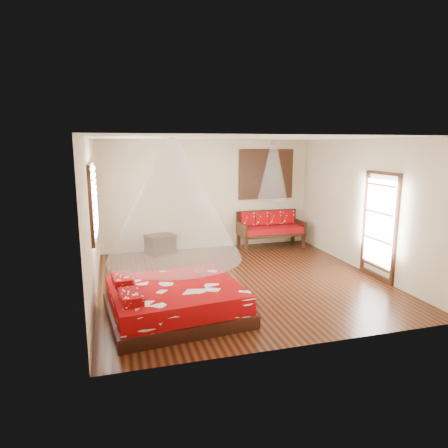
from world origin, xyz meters
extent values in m
cube|color=black|center=(0.00, 0.00, -0.01)|extent=(5.50, 5.50, 0.02)
cube|color=silver|center=(0.00, 0.00, 2.81)|extent=(5.50, 5.50, 0.02)
cube|color=#C6B690|center=(-2.76, 0.00, 1.40)|extent=(0.02, 5.50, 2.80)
cube|color=#C6B690|center=(2.76, 0.00, 1.40)|extent=(0.02, 5.50, 2.80)
cube|color=#C6B690|center=(0.00, 2.76, 1.40)|extent=(5.50, 0.02, 2.80)
cube|color=#C6B690|center=(0.00, -2.76, 1.40)|extent=(5.50, 0.02, 2.80)
cube|color=black|center=(-1.50, -1.31, 0.10)|extent=(2.24, 2.07, 0.20)
cube|color=#9A0407|center=(-1.50, -1.31, 0.35)|extent=(2.13, 1.96, 0.30)
cube|color=#9A0407|center=(-2.21, -1.78, 0.57)|extent=(0.35, 0.57, 0.14)
cube|color=#9A0407|center=(-2.30, -1.00, 0.57)|extent=(0.35, 0.57, 0.14)
cube|color=black|center=(0.81, 1.98, 0.21)|extent=(0.08, 0.08, 0.42)
cube|color=black|center=(2.39, 1.98, 0.21)|extent=(0.08, 0.08, 0.42)
cube|color=black|center=(0.81, 2.62, 0.21)|extent=(0.08, 0.08, 0.42)
cube|color=black|center=(2.39, 2.62, 0.21)|extent=(0.08, 0.08, 0.42)
cube|color=black|center=(1.60, 2.30, 0.38)|extent=(1.71, 0.76, 0.08)
cube|color=#890505|center=(1.60, 2.30, 0.49)|extent=(1.65, 0.70, 0.14)
cube|color=black|center=(1.60, 2.64, 0.67)|extent=(1.71, 0.06, 0.55)
cube|color=black|center=(0.79, 2.30, 0.54)|extent=(0.06, 0.76, 0.30)
cube|color=black|center=(2.41, 2.30, 0.54)|extent=(0.06, 0.76, 0.30)
cube|color=#9A0407|center=(1.03, 2.52, 0.74)|extent=(0.36, 0.19, 0.38)
cube|color=#9A0407|center=(1.41, 2.52, 0.74)|extent=(0.36, 0.19, 0.38)
cube|color=#9A0407|center=(1.79, 2.52, 0.74)|extent=(0.36, 0.19, 0.38)
cube|color=#9A0407|center=(2.17, 2.52, 0.74)|extent=(0.36, 0.19, 0.38)
cube|color=black|center=(-1.29, 2.45, 0.22)|extent=(0.78, 0.68, 0.43)
cube|color=black|center=(-1.29, 2.45, 0.46)|extent=(0.84, 0.73, 0.05)
cube|color=black|center=(1.60, 2.72, 1.90)|extent=(1.52, 0.06, 1.32)
cube|color=black|center=(1.60, 2.71, 1.90)|extent=(1.35, 0.04, 1.10)
cube|color=black|center=(-2.72, 0.20, 1.70)|extent=(0.08, 1.74, 1.34)
cube|color=silver|center=(-2.68, 0.20, 1.70)|extent=(0.04, 1.54, 1.10)
cube|color=black|center=(2.72, -0.60, 1.05)|extent=(0.08, 1.02, 2.16)
cube|color=white|center=(2.70, -0.60, 1.15)|extent=(0.03, 0.82, 1.70)
cylinder|color=brown|center=(-1.00, -0.77, 0.52)|extent=(0.22, 0.22, 0.03)
cone|color=white|center=(-1.50, -1.31, 1.85)|extent=(2.07, 2.07, 1.80)
cone|color=white|center=(1.60, 2.25, 2.00)|extent=(0.78, 0.78, 1.50)
camera|label=1|loc=(-2.39, -7.25, 2.68)|focal=32.00mm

